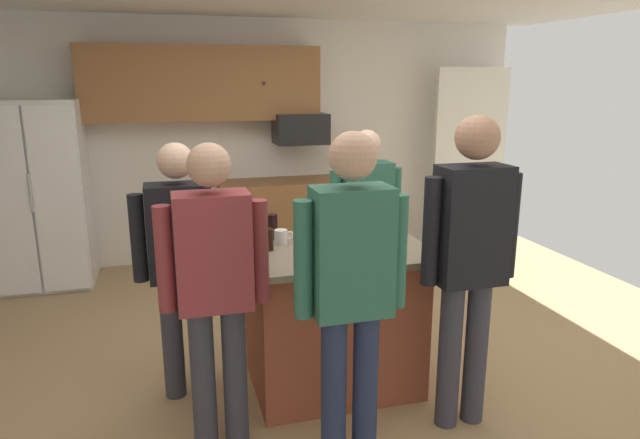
{
  "coord_description": "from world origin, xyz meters",
  "views": [
    {
      "loc": [
        -0.85,
        -3.38,
        1.96
      ],
      "look_at": [
        0.14,
        0.12,
        1.05
      ],
      "focal_mm": 31.34,
      "sensor_mm": 36.0,
      "label": 1
    }
  ],
  "objects_px": {
    "glass_short_whisky": "(365,240)",
    "refrigerator": "(40,195)",
    "person_guest_by_door": "(215,280)",
    "person_host_foreground": "(351,282)",
    "glass_pilsner": "(326,228)",
    "glass_stout_tall": "(272,227)",
    "kitchen_island": "(333,316)",
    "glass_dark_ale": "(267,239)",
    "person_elder_center": "(365,220)",
    "person_guest_left": "(181,256)",
    "microwave_over_range": "(301,129)",
    "tumbler_amber": "(375,232)",
    "person_guest_right": "(470,253)",
    "mug_blue_stoneware": "(312,242)",
    "mug_ceramic_white": "(281,237)"
  },
  "relations": [
    {
      "from": "person_host_foreground",
      "to": "glass_pilsner",
      "type": "bearing_deg",
      "value": 1.41
    },
    {
      "from": "glass_short_whisky",
      "to": "glass_stout_tall",
      "type": "relative_size",
      "value": 1.0
    },
    {
      "from": "glass_short_whisky",
      "to": "tumbler_amber",
      "type": "bearing_deg",
      "value": 54.81
    },
    {
      "from": "refrigerator",
      "to": "glass_pilsner",
      "type": "xyz_separation_m",
      "value": [
        2.16,
        -2.35,
        0.12
      ]
    },
    {
      "from": "person_guest_right",
      "to": "microwave_over_range",
      "type": "bearing_deg",
      "value": -41.5
    },
    {
      "from": "glass_stout_tall",
      "to": "microwave_over_range",
      "type": "bearing_deg",
      "value": 71.92
    },
    {
      "from": "person_guest_right",
      "to": "mug_blue_stoneware",
      "type": "relative_size",
      "value": 14.23
    },
    {
      "from": "microwave_over_range",
      "to": "kitchen_island",
      "type": "height_order",
      "value": "microwave_over_range"
    },
    {
      "from": "refrigerator",
      "to": "tumbler_amber",
      "type": "distance_m",
      "value": 3.51
    },
    {
      "from": "mug_ceramic_white",
      "to": "mug_blue_stoneware",
      "type": "xyz_separation_m",
      "value": [
        0.16,
        -0.17,
        -0.0
      ]
    },
    {
      "from": "refrigerator",
      "to": "person_guest_by_door",
      "type": "height_order",
      "value": "refrigerator"
    },
    {
      "from": "person_guest_by_door",
      "to": "refrigerator",
      "type": "bearing_deg",
      "value": 84.63
    },
    {
      "from": "person_elder_center",
      "to": "glass_pilsner",
      "type": "height_order",
      "value": "person_elder_center"
    },
    {
      "from": "refrigerator",
      "to": "mug_ceramic_white",
      "type": "height_order",
      "value": "refrigerator"
    },
    {
      "from": "microwave_over_range",
      "to": "person_elder_center",
      "type": "bearing_deg",
      "value": -89.55
    },
    {
      "from": "kitchen_island",
      "to": "glass_pilsner",
      "type": "bearing_deg",
      "value": 85.95
    },
    {
      "from": "person_guest_left",
      "to": "mug_ceramic_white",
      "type": "relative_size",
      "value": 12.75
    },
    {
      "from": "person_host_foreground",
      "to": "kitchen_island",
      "type": "bearing_deg",
      "value": 0.0
    },
    {
      "from": "kitchen_island",
      "to": "person_elder_center",
      "type": "height_order",
      "value": "person_elder_center"
    },
    {
      "from": "mug_blue_stoneware",
      "to": "kitchen_island",
      "type": "bearing_deg",
      "value": 7.15
    },
    {
      "from": "mug_ceramic_white",
      "to": "person_guest_right",
      "type": "bearing_deg",
      "value": -40.82
    },
    {
      "from": "person_guest_right",
      "to": "glass_stout_tall",
      "type": "xyz_separation_m",
      "value": [
        -0.92,
        0.89,
        -0.01
      ]
    },
    {
      "from": "microwave_over_range",
      "to": "glass_short_whisky",
      "type": "distance_m",
      "value": 2.91
    },
    {
      "from": "kitchen_island",
      "to": "glass_short_whisky",
      "type": "height_order",
      "value": "glass_short_whisky"
    },
    {
      "from": "person_guest_right",
      "to": "person_elder_center",
      "type": "xyz_separation_m",
      "value": [
        -0.12,
        1.3,
        -0.12
      ]
    },
    {
      "from": "microwave_over_range",
      "to": "mug_blue_stoneware",
      "type": "xyz_separation_m",
      "value": [
        -0.6,
        -2.7,
        -0.46
      ]
    },
    {
      "from": "microwave_over_range",
      "to": "glass_stout_tall",
      "type": "xyz_separation_m",
      "value": [
        -0.79,
        -2.41,
        -0.42
      ]
    },
    {
      "from": "kitchen_island",
      "to": "glass_short_whisky",
      "type": "distance_m",
      "value": 0.6
    },
    {
      "from": "refrigerator",
      "to": "person_guest_by_door",
      "type": "xyz_separation_m",
      "value": [
        1.37,
        -3.01,
        0.07
      ]
    },
    {
      "from": "microwave_over_range",
      "to": "person_host_foreground",
      "type": "distance_m",
      "value": 3.55
    },
    {
      "from": "refrigerator",
      "to": "person_host_foreground",
      "type": "bearing_deg",
      "value": -59.21
    },
    {
      "from": "glass_dark_ale",
      "to": "kitchen_island",
      "type": "bearing_deg",
      "value": -5.79
    },
    {
      "from": "kitchen_island",
      "to": "mug_ceramic_white",
      "type": "bearing_deg",
      "value": 152.8
    },
    {
      "from": "person_guest_left",
      "to": "glass_stout_tall",
      "type": "distance_m",
      "value": 0.62
    },
    {
      "from": "glass_short_whisky",
      "to": "refrigerator",
      "type": "bearing_deg",
      "value": 129.86
    },
    {
      "from": "person_host_foreground",
      "to": "person_guest_right",
      "type": "relative_size",
      "value": 0.97
    },
    {
      "from": "refrigerator",
      "to": "mug_blue_stoneware",
      "type": "distance_m",
      "value": 3.27
    },
    {
      "from": "person_elder_center",
      "to": "glass_stout_tall",
      "type": "height_order",
      "value": "person_elder_center"
    },
    {
      "from": "refrigerator",
      "to": "person_guest_right",
      "type": "distance_m",
      "value": 4.2
    },
    {
      "from": "kitchen_island",
      "to": "tumbler_amber",
      "type": "height_order",
      "value": "tumbler_amber"
    },
    {
      "from": "microwave_over_range",
      "to": "tumbler_amber",
      "type": "xyz_separation_m",
      "value": [
        -0.16,
        -2.65,
        -0.44
      ]
    },
    {
      "from": "person_guest_by_door",
      "to": "glass_stout_tall",
      "type": "xyz_separation_m",
      "value": [
        0.44,
        0.72,
        0.07
      ]
    },
    {
      "from": "kitchen_island",
      "to": "glass_short_whisky",
      "type": "bearing_deg",
      "value": -51.3
    },
    {
      "from": "mug_ceramic_white",
      "to": "glass_stout_tall",
      "type": "height_order",
      "value": "glass_stout_tall"
    },
    {
      "from": "refrigerator",
      "to": "microwave_over_range",
      "type": "bearing_deg",
      "value": 2.6
    },
    {
      "from": "glass_stout_tall",
      "to": "person_guest_right",
      "type": "bearing_deg",
      "value": -43.81
    },
    {
      "from": "person_elder_center",
      "to": "glass_short_whisky",
      "type": "distance_m",
      "value": 0.93
    },
    {
      "from": "person_guest_left",
      "to": "glass_short_whisky",
      "type": "xyz_separation_m",
      "value": [
        1.07,
        -0.31,
        0.1
      ]
    },
    {
      "from": "person_guest_by_door",
      "to": "glass_pilsner",
      "type": "xyz_separation_m",
      "value": [
        0.79,
        0.66,
        0.05
      ]
    },
    {
      "from": "glass_pilsner",
      "to": "glass_stout_tall",
      "type": "bearing_deg",
      "value": 170.29
    }
  ]
}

